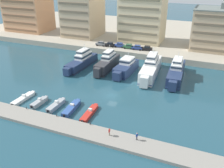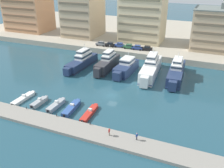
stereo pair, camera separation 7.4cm
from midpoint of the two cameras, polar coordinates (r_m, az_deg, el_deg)
ground_plane at (r=67.04m, az=0.09°, el=-2.65°), size 400.00×400.00×0.00m
quay_promenade at (r=126.33m, az=11.84°, el=10.80°), size 180.00×70.00×2.21m
pier_dock at (r=53.44m, az=-7.30°, el=-10.45°), size 120.00×5.04×0.65m
yacht_navy_far_left at (r=86.40m, az=-6.89°, el=5.22°), size 4.53×18.72×7.67m
yacht_charcoal_left at (r=83.39m, az=-1.06°, el=4.82°), size 3.74×16.63×8.02m
yacht_navy_mid_left at (r=80.84m, az=3.21°, el=3.81°), size 5.01×15.27×6.59m
yacht_white_center_left at (r=79.94m, az=8.89°, el=3.67°), size 5.77×21.80×8.29m
yacht_navy_center at (r=79.19m, az=14.51°, el=2.76°), size 5.28×20.66×7.74m
motorboat_white_far_left at (r=68.77m, az=-19.60°, el=-3.10°), size 1.88×8.31×1.33m
motorboat_grey_left at (r=65.33m, az=-16.25°, el=-4.00°), size 1.73×6.03×1.60m
motorboat_grey_mid_left at (r=63.01m, az=-12.65°, el=-4.72°), size 1.63×7.04×1.60m
motorboat_blue_center_left at (r=61.11m, az=-9.20°, el=-5.41°), size 2.31×8.15×1.44m
motorboat_red_center at (r=58.74m, az=-5.15°, el=-6.61°), size 2.00×8.33×1.41m
car_grey_far_left at (r=102.83m, az=-2.50°, el=9.26°), size 4.12×1.96×1.80m
car_black_left at (r=101.51m, az=-0.41°, el=9.08°), size 4.22×2.18×1.80m
car_blue_mid_left at (r=100.76m, az=1.80°, el=8.94°), size 4.21×2.16×1.80m
car_green_center_left at (r=99.08m, az=3.86°, el=8.62°), size 4.21×2.14×1.80m
car_blue_center at (r=97.96m, az=5.84°, el=8.35°), size 4.25×2.24×1.80m
car_black_center_right at (r=97.43m, az=8.06°, el=8.14°), size 4.22×2.18×1.80m
apartment_block_far_left at (r=134.51m, az=-18.67°, el=16.51°), size 21.04×15.04×25.44m
apartment_block_left at (r=118.24m, az=-6.65°, el=15.92°), size 15.31×16.83×22.79m
apartment_block_mid_left at (r=108.32m, az=7.13°, el=16.53°), size 18.22×13.50×28.25m
apartment_block_center_left at (r=104.33m, az=22.57°, el=11.51°), size 16.57×14.37×17.49m
pedestrian_near_edge at (r=50.50m, az=-0.60°, el=-10.71°), size 0.27×0.66×1.71m
pedestrian_mid_deck at (r=49.60m, az=5.73°, el=-11.68°), size 0.38×0.59×1.64m
bollard_west at (r=62.90m, az=-18.95°, el=-5.14°), size 0.20×0.20×0.61m
bollard_west_mid at (r=58.08m, az=-12.53°, el=-6.95°), size 0.20×0.20×0.61m
bollard_east_mid at (r=54.18m, az=-5.00°, el=-8.93°), size 0.20×0.20×0.61m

